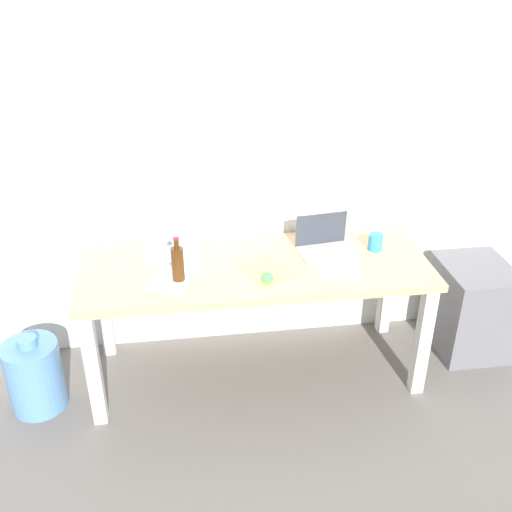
% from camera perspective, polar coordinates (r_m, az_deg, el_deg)
% --- Properties ---
extents(ground_plane, '(8.00, 8.00, 0.00)m').
position_cam_1_polar(ground_plane, '(3.54, 0.00, -11.05)').
color(ground_plane, slate).
extents(back_wall, '(5.20, 0.08, 2.60)m').
position_cam_1_polar(back_wall, '(3.28, -1.01, 11.57)').
color(back_wall, white).
rests_on(back_wall, ground).
extents(desk, '(1.87, 0.71, 0.72)m').
position_cam_1_polar(desk, '(3.18, 0.00, -2.27)').
color(desk, tan).
rests_on(desk, ground).
extents(laptop_left, '(0.32, 0.24, 0.23)m').
position_cam_1_polar(laptop_left, '(3.26, -8.39, 1.13)').
color(laptop_left, silver).
rests_on(laptop_left, desk).
extents(laptop_right, '(0.32, 0.25, 0.21)m').
position_cam_1_polar(laptop_right, '(3.26, 6.75, 1.05)').
color(laptop_right, silver).
rests_on(laptop_right, desk).
extents(beer_bottle, '(0.06, 0.06, 0.24)m').
position_cam_1_polar(beer_bottle, '(2.97, -7.66, -0.70)').
color(beer_bottle, '#47280F').
rests_on(beer_bottle, desk).
extents(computer_mouse, '(0.08, 0.11, 0.03)m').
position_cam_1_polar(computer_mouse, '(2.98, 1.12, -2.12)').
color(computer_mouse, '#4C9E56').
rests_on(computer_mouse, desk).
extents(coffee_mug, '(0.08, 0.08, 0.09)m').
position_cam_1_polar(coffee_mug, '(3.33, 11.60, 1.36)').
color(coffee_mug, '#338CC6').
rests_on(coffee_mug, desk).
extents(paper_sheet_center, '(0.31, 0.36, 0.00)m').
position_cam_1_polar(paper_sheet_center, '(3.08, 0.72, -1.30)').
color(paper_sheet_center, '#F4E06B').
rests_on(paper_sheet_center, desk).
extents(paper_sheet_front_left, '(0.31, 0.36, 0.00)m').
position_cam_1_polar(paper_sheet_front_left, '(3.03, -8.09, -2.23)').
color(paper_sheet_front_left, white).
rests_on(paper_sheet_front_left, desk).
extents(paper_sheet_front_right, '(0.25, 0.33, 0.00)m').
position_cam_1_polar(paper_sheet_front_right, '(3.14, 8.05, -1.01)').
color(paper_sheet_front_right, white).
rests_on(paper_sheet_front_right, desk).
extents(water_cooler_jug, '(0.29, 0.29, 0.45)m').
position_cam_1_polar(water_cooler_jug, '(3.40, -20.81, -10.83)').
color(water_cooler_jug, '#598CC6').
rests_on(water_cooler_jug, ground).
extents(filing_cabinet, '(0.40, 0.48, 0.56)m').
position_cam_1_polar(filing_cabinet, '(3.81, 20.22, -4.69)').
color(filing_cabinet, slate).
rests_on(filing_cabinet, ground).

